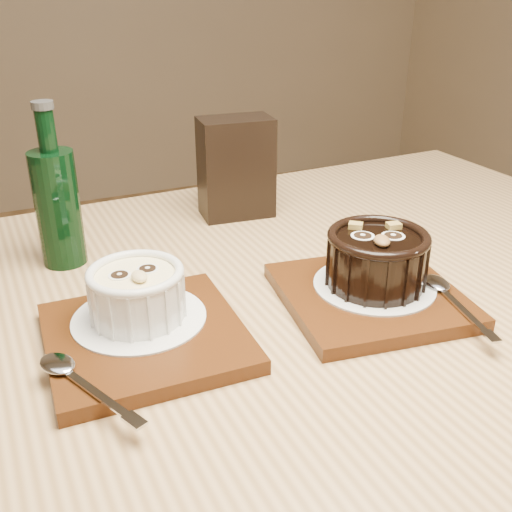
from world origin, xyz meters
The scene contains 11 objects.
table centered at (-0.14, 0.00, 0.66)m, with size 1.23×0.84×0.75m.
tray_left centered at (-0.25, -0.01, 0.76)m, with size 0.18×0.18×0.01m, color #4B240C.
doily_left centered at (-0.25, 0.01, 0.77)m, with size 0.13×0.13×0.00m, color white.
ramekin_white centered at (-0.25, 0.01, 0.80)m, with size 0.09×0.09×0.06m.
spoon_left centered at (-0.32, -0.07, 0.77)m, with size 0.03×0.13×0.01m, color silver, non-canonical shape.
tray_right centered at (-0.01, -0.03, 0.76)m, with size 0.18×0.18×0.01m, color #4B240C.
doily_right centered at (0.00, -0.03, 0.77)m, with size 0.13×0.13×0.00m, color white.
ramekin_dark centered at (0.00, -0.03, 0.80)m, with size 0.11×0.11×0.06m.
spoon_right centered at (0.05, -0.09, 0.77)m, with size 0.03×0.13×0.01m, color silver, non-canonical shape.
condiment_stand centered at (-0.04, 0.26, 0.82)m, with size 0.10×0.06×0.14m, color black.
green_bottle centered at (-0.29, 0.20, 0.83)m, with size 0.05×0.05×0.19m.
Camera 1 is at (-0.35, -0.49, 1.07)m, focal length 42.00 mm.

